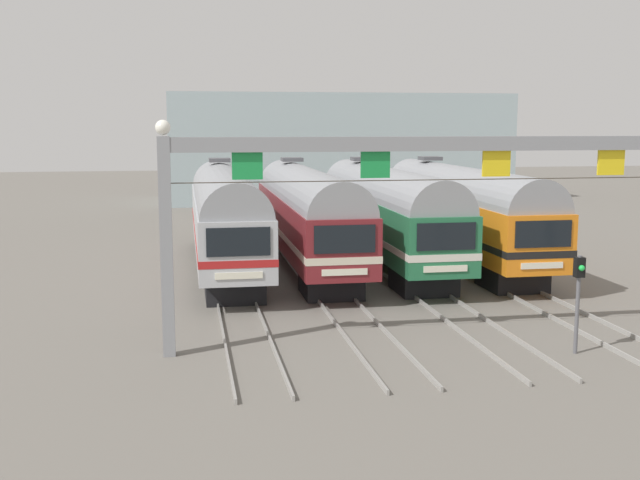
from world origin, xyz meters
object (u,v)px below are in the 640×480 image
commuter_train_green (385,210)px  yard_signal_mast (579,286)px  commuter_train_orange (461,209)px  commuter_train_maroon (307,212)px  catenary_gantry (436,182)px  commuter_train_stainless (225,213)px

commuter_train_green → yard_signal_mast: (1.93, -15.39, -0.60)m
commuter_train_green → yard_signal_mast: 15.52m
commuter_train_orange → yard_signal_mast: 15.52m
commuter_train_green → yard_signal_mast: size_ratio=6.04×
commuter_train_maroon → commuter_train_green: 3.86m
commuter_train_maroon → catenary_gantry: catenary_gantry is taller
commuter_train_maroon → commuter_train_stainless: bearing=180.0°
commuter_train_green → commuter_train_orange: (3.86, 0.00, 0.00)m
commuter_train_orange → yard_signal_mast: commuter_train_orange is taller
commuter_train_stainless → commuter_train_maroon: (3.86, 0.00, 0.00)m
commuter_train_green → commuter_train_orange: same height
commuter_train_maroon → catenary_gantry: bearing=-81.9°
commuter_train_stainless → commuter_train_maroon: same height
commuter_train_green → commuter_train_maroon: bearing=180.0°
commuter_train_stainless → catenary_gantry: (5.79, -13.50, 2.40)m
commuter_train_maroon → commuter_train_green: (3.86, 0.00, 0.00)m
commuter_train_stainless → commuter_train_maroon: bearing=0.0°
commuter_train_orange → yard_signal_mast: bearing=-97.2°
commuter_train_maroon → commuter_train_orange: same height
commuter_train_stainless → commuter_train_orange: 11.58m
commuter_train_green → catenary_gantry: 13.85m
commuter_train_orange → catenary_gantry: bearing=-113.2°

